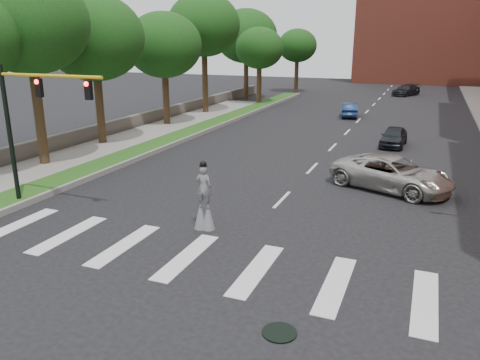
% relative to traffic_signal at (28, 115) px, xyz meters
% --- Properties ---
extents(ground_plane, '(160.00, 160.00, 0.00)m').
position_rel_traffic_signal_xyz_m(ground_plane, '(9.78, -3.00, -4.15)').
color(ground_plane, black).
rests_on(ground_plane, ground).
extents(grass_median, '(2.00, 60.00, 0.25)m').
position_rel_traffic_signal_xyz_m(grass_median, '(-1.72, 17.00, -4.03)').
color(grass_median, '#1F4C15').
rests_on(grass_median, ground).
extents(median_curb, '(0.20, 60.00, 0.28)m').
position_rel_traffic_signal_xyz_m(median_curb, '(-0.67, 17.00, -4.01)').
color(median_curb, gray).
rests_on(median_curb, ground).
extents(sidewalk_left, '(4.00, 60.00, 0.18)m').
position_rel_traffic_signal_xyz_m(sidewalk_left, '(-4.72, 7.00, -4.06)').
color(sidewalk_left, gray).
rests_on(sidewalk_left, ground).
extents(stone_wall, '(0.50, 56.00, 1.10)m').
position_rel_traffic_signal_xyz_m(stone_wall, '(-7.22, 19.00, -3.60)').
color(stone_wall, '#58534B').
rests_on(stone_wall, ground).
extents(manhole, '(0.90, 0.90, 0.04)m').
position_rel_traffic_signal_xyz_m(manhole, '(12.78, -5.00, -4.13)').
color(manhole, black).
rests_on(manhole, ground).
extents(building_backdrop, '(26.00, 14.00, 18.00)m').
position_rel_traffic_signal_xyz_m(building_backdrop, '(15.78, 75.00, 4.85)').
color(building_backdrop, '#A44633').
rests_on(building_backdrop, ground).
extents(traffic_signal, '(5.30, 0.23, 6.20)m').
position_rel_traffic_signal_xyz_m(traffic_signal, '(0.00, 0.00, 0.00)').
color(traffic_signal, black).
rests_on(traffic_signal, ground).
extents(stilt_performer, '(0.84, 0.56, 2.77)m').
position_rel_traffic_signal_xyz_m(stilt_performer, '(7.96, 0.50, -3.07)').
color(stilt_performer, '#372616').
rests_on(stilt_performer, ground).
extents(suv_crossing, '(6.54, 4.74, 1.65)m').
position_rel_traffic_signal_xyz_m(suv_crossing, '(14.36, 8.55, -3.32)').
color(suv_crossing, '#B5B2AB').
rests_on(suv_crossing, ground).
extents(car_near, '(1.80, 4.04, 1.35)m').
position_rel_traffic_signal_xyz_m(car_near, '(13.65, 19.01, -3.48)').
color(car_near, black).
rests_on(car_near, ground).
extents(car_mid, '(2.05, 4.32, 1.37)m').
position_rel_traffic_signal_xyz_m(car_mid, '(8.65, 30.96, -3.47)').
color(car_mid, navy).
rests_on(car_mid, ground).
extents(car_far, '(3.91, 5.36, 1.44)m').
position_rel_traffic_signal_xyz_m(car_far, '(12.65, 51.83, -3.43)').
color(car_far, black).
rests_on(car_far, ground).
extents(tree_2, '(6.77, 6.77, 10.20)m').
position_rel_traffic_signal_xyz_m(tree_2, '(-5.64, 11.74, 3.14)').
color(tree_2, '#372616').
rests_on(tree_2, ground).
extents(tree_3, '(6.36, 6.36, 9.46)m').
position_rel_traffic_signal_xyz_m(tree_3, '(-5.34, 20.22, 2.58)').
color(tree_3, '#372616').
rests_on(tree_3, ground).
extents(tree_4, '(7.01, 7.01, 11.51)m').
position_rel_traffic_signal_xyz_m(tree_4, '(-5.18, 27.53, 4.35)').
color(tree_4, '#372616').
rests_on(tree_4, ground).
extents(tree_5, '(7.55, 7.55, 10.79)m').
position_rel_traffic_signal_xyz_m(tree_5, '(-5.72, 40.16, 3.41)').
color(tree_5, '#372616').
rests_on(tree_5, ground).
extents(tree_6, '(5.36, 5.36, 8.56)m').
position_rel_traffic_signal_xyz_m(tree_6, '(-2.47, 35.87, 2.08)').
color(tree_6, '#372616').
rests_on(tree_6, ground).
extents(tree_7, '(5.34, 5.34, 8.66)m').
position_rel_traffic_signal_xyz_m(tree_7, '(-2.09, 50.38, 2.19)').
color(tree_7, '#372616').
rests_on(tree_7, ground).
extents(tree_8, '(6.65, 6.65, 10.95)m').
position_rel_traffic_signal_xyz_m(tree_8, '(-5.09, 5.63, 3.93)').
color(tree_8, '#372616').
rests_on(tree_8, ground).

